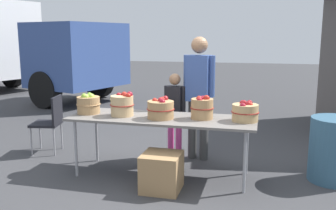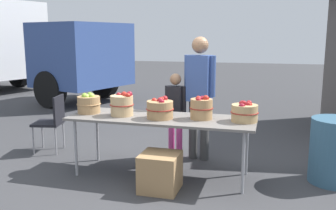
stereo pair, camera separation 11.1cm
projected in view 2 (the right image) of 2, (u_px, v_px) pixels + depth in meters
name	position (u px, v px, depth m)	size (l,w,h in m)	color
ground_plane	(162.00, 175.00, 4.75)	(40.00, 40.00, 0.00)	#38383A
market_table	(162.00, 120.00, 4.61)	(2.30, 0.76, 0.75)	slate
apple_basket_green_0	(89.00, 104.00, 4.84)	(0.31, 0.31, 0.27)	#A87F51
apple_basket_red_0	(122.00, 105.00, 4.69)	(0.30, 0.30, 0.31)	tan
apple_basket_red_1	(160.00, 109.00, 4.53)	(0.34, 0.34, 0.26)	#A87F51
apple_basket_red_2	(201.00, 108.00, 4.49)	(0.29, 0.29, 0.30)	#A87F51
apple_basket_red_3	(245.00, 112.00, 4.36)	(0.33, 0.33, 0.25)	tan
vendor_adult	(200.00, 89.00, 5.18)	(0.45, 0.29, 1.73)	#3F3F3F
child_customer	(175.00, 109.00, 5.30)	(0.32, 0.20, 1.22)	#CC3F8C
folding_chair	(52.00, 119.00, 5.62)	(0.47, 0.47, 0.86)	black
trash_barrel	(336.00, 151.00, 4.45)	(0.60, 0.60, 0.78)	#335972
produce_crate	(160.00, 172.00, 4.25)	(0.43, 0.43, 0.43)	#A87F51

